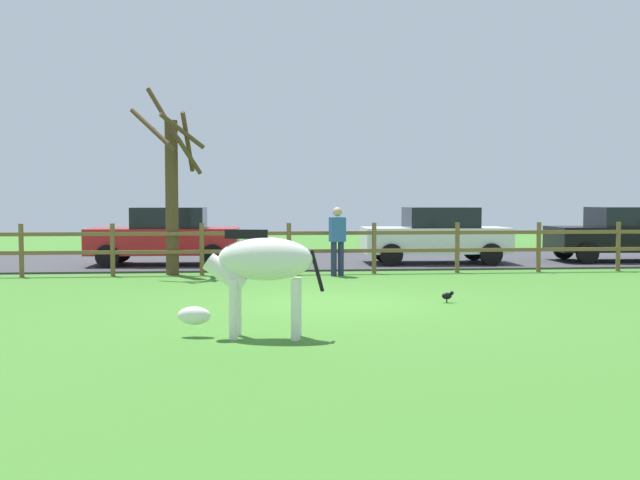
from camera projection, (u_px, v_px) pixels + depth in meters
name	position (u px, v px, depth m)	size (l,w,h in m)	color
ground_plane	(334.00, 303.00, 12.59)	(60.00, 60.00, 0.00)	#3D7528
parking_asphalt	(299.00, 259.00, 21.83)	(28.00, 7.40, 0.05)	#38383D
paddock_fence	(289.00, 245.00, 17.47)	(21.07, 0.11, 1.25)	brown
bare_tree	(172.00, 186.00, 17.23)	(1.77, 1.33, 4.45)	#513A23
zebra	(259.00, 267.00, 9.33)	(1.93, 0.68, 1.41)	white
crow_on_grass	(447.00, 296.00, 12.60)	(0.22, 0.10, 0.20)	black
parked_car_white	(436.00, 235.00, 20.07)	(4.06, 1.99, 1.56)	white
parked_car_red	(166.00, 236.00, 19.58)	(4.03, 1.94, 1.56)	red
parked_car_black	(623.00, 234.00, 20.72)	(4.08, 2.04, 1.56)	black
visitor_near_fence	(337.00, 238.00, 17.06)	(0.40, 0.30, 1.64)	#232847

